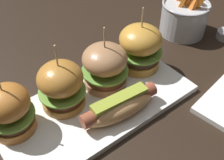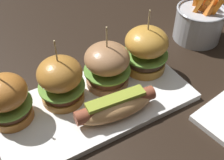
{
  "view_description": "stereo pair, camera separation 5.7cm",
  "coord_description": "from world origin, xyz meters",
  "px_view_note": "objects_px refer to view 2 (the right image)",
  "views": [
    {
      "loc": [
        -0.22,
        -0.33,
        0.44
      ],
      "look_at": [
        0.04,
        0.0,
        0.05
      ],
      "focal_mm": 45.59,
      "sensor_mm": 36.0,
      "label": 1
    },
    {
      "loc": [
        -0.17,
        -0.36,
        0.44
      ],
      "look_at": [
        0.04,
        0.0,
        0.05
      ],
      "focal_mm": 45.59,
      "sensor_mm": 36.0,
      "label": 2
    }
  ],
  "objects_px": {
    "hot_dog": "(116,106)",
    "slider_far_left": "(7,99)",
    "platter_main": "(95,103)",
    "slider_center_left": "(61,80)",
    "fries_bucket": "(199,22)",
    "slider_far_right": "(146,49)",
    "slider_center_right": "(107,65)"
  },
  "relations": [
    {
      "from": "slider_center_left",
      "to": "fries_bucket",
      "type": "relative_size",
      "value": 1.01
    },
    {
      "from": "platter_main",
      "to": "slider_center_left",
      "type": "height_order",
      "value": "slider_center_left"
    },
    {
      "from": "hot_dog",
      "to": "slider_center_right",
      "type": "xyz_separation_m",
      "value": [
        0.03,
        0.09,
        0.03
      ]
    },
    {
      "from": "hot_dog",
      "to": "slider_far_right",
      "type": "relative_size",
      "value": 1.1
    },
    {
      "from": "fries_bucket",
      "to": "slider_far_right",
      "type": "bearing_deg",
      "value": -167.05
    },
    {
      "from": "slider_center_right",
      "to": "fries_bucket",
      "type": "xyz_separation_m",
      "value": [
        0.31,
        0.05,
        -0.02
      ]
    },
    {
      "from": "slider_center_right",
      "to": "slider_far_left",
      "type": "bearing_deg",
      "value": 177.93
    },
    {
      "from": "slider_far_left",
      "to": "slider_center_right",
      "type": "relative_size",
      "value": 1.02
    },
    {
      "from": "slider_far_left",
      "to": "slider_center_right",
      "type": "height_order",
      "value": "slider_far_left"
    },
    {
      "from": "slider_far_right",
      "to": "fries_bucket",
      "type": "height_order",
      "value": "slider_far_right"
    },
    {
      "from": "platter_main",
      "to": "fries_bucket",
      "type": "height_order",
      "value": "fries_bucket"
    },
    {
      "from": "slider_far_right",
      "to": "fries_bucket",
      "type": "bearing_deg",
      "value": 12.95
    },
    {
      "from": "slider_far_right",
      "to": "slider_center_left",
      "type": "bearing_deg",
      "value": 179.33
    },
    {
      "from": "slider_far_left",
      "to": "fries_bucket",
      "type": "distance_m",
      "value": 0.51
    },
    {
      "from": "slider_far_right",
      "to": "fries_bucket",
      "type": "relative_size",
      "value": 1.04
    },
    {
      "from": "slider_far_left",
      "to": "platter_main",
      "type": "bearing_deg",
      "value": -14.99
    },
    {
      "from": "slider_center_right",
      "to": "slider_far_right",
      "type": "xyz_separation_m",
      "value": [
        0.1,
        0.0,
        0.0
      ]
    },
    {
      "from": "slider_far_left",
      "to": "fries_bucket",
      "type": "bearing_deg",
      "value": 4.65
    },
    {
      "from": "slider_center_right",
      "to": "slider_far_right",
      "type": "bearing_deg",
      "value": 1.08
    },
    {
      "from": "slider_center_right",
      "to": "platter_main",
      "type": "bearing_deg",
      "value": -144.62
    },
    {
      "from": "slider_far_left",
      "to": "slider_center_left",
      "type": "distance_m",
      "value": 0.1
    },
    {
      "from": "fries_bucket",
      "to": "platter_main",
      "type": "bearing_deg",
      "value": -166.68
    },
    {
      "from": "slider_far_left",
      "to": "slider_far_right",
      "type": "xyz_separation_m",
      "value": [
        0.31,
        -0.01,
        0.0
      ]
    },
    {
      "from": "slider_center_right",
      "to": "fries_bucket",
      "type": "distance_m",
      "value": 0.31
    },
    {
      "from": "fries_bucket",
      "to": "slider_center_left",
      "type": "bearing_deg",
      "value": -173.71
    },
    {
      "from": "hot_dog",
      "to": "fries_bucket",
      "type": "bearing_deg",
      "value": 22.01
    },
    {
      "from": "platter_main",
      "to": "slider_center_right",
      "type": "distance_m",
      "value": 0.08
    },
    {
      "from": "hot_dog",
      "to": "slider_far_left",
      "type": "distance_m",
      "value": 0.2
    },
    {
      "from": "hot_dog",
      "to": "slider_center_left",
      "type": "relative_size",
      "value": 1.13
    },
    {
      "from": "slider_far_left",
      "to": "slider_center_right",
      "type": "distance_m",
      "value": 0.21
    },
    {
      "from": "slider_far_left",
      "to": "slider_center_left",
      "type": "bearing_deg",
      "value": -1.76
    },
    {
      "from": "platter_main",
      "to": "fries_bucket",
      "type": "bearing_deg",
      "value": 13.32
    }
  ]
}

